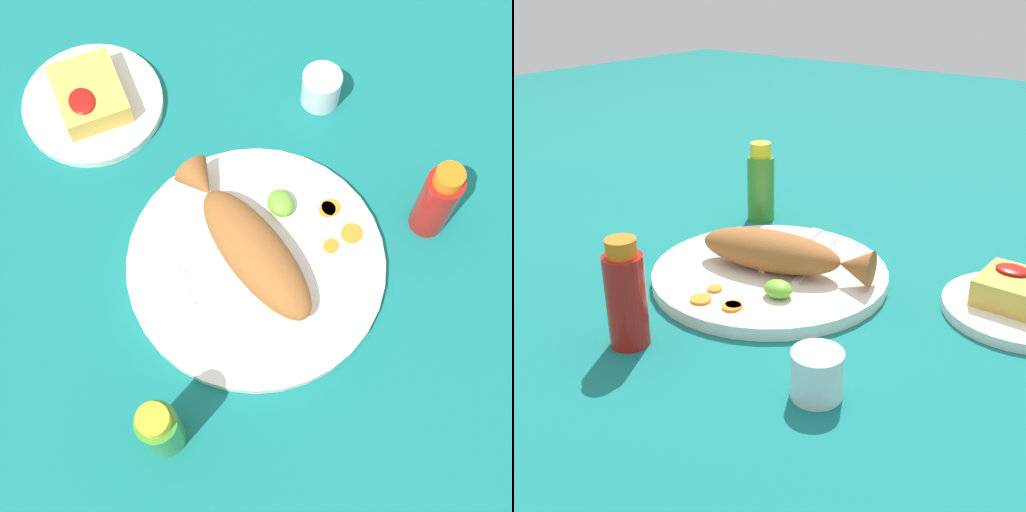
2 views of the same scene
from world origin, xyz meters
TOP-DOWN VIEW (x-y plane):
  - ground_plane at (0.00, 0.00)m, footprint 4.00×4.00m
  - main_plate at (0.00, 0.00)m, footprint 0.34×0.34m
  - fried_fish at (-0.01, -0.00)m, footprint 0.26×0.12m
  - fork_near at (0.02, -0.09)m, footprint 0.04×0.19m
  - fork_far at (-0.03, -0.08)m, footprint 0.06×0.18m
  - carrot_slice_near at (0.02, 0.10)m, footprint 0.02×0.02m
  - carrot_slice_mid at (0.01, 0.13)m, footprint 0.03×0.03m
  - carrot_slice_far at (-0.03, 0.12)m, footprint 0.02×0.02m
  - carrot_slice_extra at (-0.03, 0.12)m, footprint 0.03×0.03m
  - lime_wedge_main at (-0.06, 0.06)m, footprint 0.04×0.03m
  - hot_sauce_bottle_red at (0.03, 0.24)m, footprint 0.05×0.05m
  - hot_sauce_bottle_green at (0.17, -0.18)m, footprint 0.05×0.05m
  - salt_cup at (-0.21, 0.19)m, footprint 0.06×0.06m
  - side_plate_fries at (-0.32, -0.12)m, footprint 0.20×0.20m
  - fries_pile at (-0.32, -0.12)m, footprint 0.11×0.09m

SIDE VIEW (x-z plane):
  - ground_plane at x=0.00m, z-range 0.00..0.00m
  - side_plate_fries at x=-0.32m, z-range 0.00..0.01m
  - main_plate at x=0.00m, z-range 0.00..0.02m
  - fork_near at x=0.02m, z-range 0.02..0.02m
  - fork_far at x=-0.03m, z-range 0.02..0.02m
  - carrot_slice_near at x=0.02m, z-range 0.02..0.02m
  - carrot_slice_mid at x=0.01m, z-range 0.02..0.02m
  - carrot_slice_far at x=-0.03m, z-range 0.02..0.02m
  - carrot_slice_extra at x=-0.03m, z-range 0.02..0.02m
  - salt_cup at x=-0.21m, z-range 0.00..0.05m
  - lime_wedge_main at x=-0.06m, z-range 0.02..0.04m
  - fries_pile at x=-0.32m, z-range 0.01..0.05m
  - fried_fish at x=-0.01m, z-range 0.02..0.08m
  - hot_sauce_bottle_red at x=0.03m, z-range 0.00..0.13m
  - hot_sauce_bottle_green at x=0.17m, z-range 0.00..0.14m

